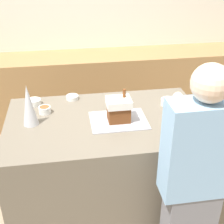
# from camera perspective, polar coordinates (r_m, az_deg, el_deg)

# --- Properties ---
(ground_plane) EXTENTS (12.00, 12.00, 0.00)m
(ground_plane) POSITION_cam_1_polar(r_m,az_deg,el_deg) (3.03, -0.88, -17.15)
(ground_plane) COLOR gray
(wall_back) EXTENTS (8.00, 0.05, 2.60)m
(wall_back) POSITION_cam_1_polar(r_m,az_deg,el_deg) (4.28, -5.20, 16.80)
(wall_back) COLOR white
(wall_back) RESTS_ON ground_plane
(back_cabinet_block) EXTENTS (6.00, 0.60, 0.89)m
(back_cabinet_block) POSITION_cam_1_polar(r_m,az_deg,el_deg) (4.23, -4.36, 4.52)
(back_cabinet_block) COLOR #9E7547
(back_cabinet_block) RESTS_ON ground_plane
(kitchen_island) EXTENTS (1.56, 0.97, 0.95)m
(kitchen_island) POSITION_cam_1_polar(r_m,az_deg,el_deg) (2.71, -0.95, -10.10)
(kitchen_island) COLOR #6B6051
(kitchen_island) RESTS_ON ground_plane
(baking_tray) EXTENTS (0.43, 0.33, 0.01)m
(baking_tray) POSITION_cam_1_polar(r_m,az_deg,el_deg) (2.41, 1.20, -1.54)
(baking_tray) COLOR #B2B2BC
(baking_tray) RESTS_ON kitchen_island
(gingerbread_house) EXTENTS (0.18, 0.16, 0.25)m
(gingerbread_house) POSITION_cam_1_polar(r_m,az_deg,el_deg) (2.36, 1.24, 0.56)
(gingerbread_house) COLOR brown
(gingerbread_house) RESTS_ON baking_tray
(decorative_tree) EXTENTS (0.12, 0.12, 0.32)m
(decorative_tree) POSITION_cam_1_polar(r_m,az_deg,el_deg) (2.38, -14.99, 1.20)
(decorative_tree) COLOR silver
(decorative_tree) RESTS_ON kitchen_island
(candy_bowl_front_corner) EXTENTS (0.11, 0.11, 0.05)m
(candy_bowl_front_corner) POSITION_cam_1_polar(r_m,az_deg,el_deg) (2.72, -14.06, 1.81)
(candy_bowl_front_corner) COLOR white
(candy_bowl_front_corner) RESTS_ON kitchen_island
(candy_bowl_near_tray_left) EXTENTS (0.09, 0.09, 0.04)m
(candy_bowl_near_tray_left) POSITION_cam_1_polar(r_m,az_deg,el_deg) (2.60, 12.79, 0.51)
(candy_bowl_near_tray_left) COLOR silver
(candy_bowl_near_tray_left) RESTS_ON kitchen_island
(candy_bowl_far_left) EXTENTS (0.11, 0.11, 0.04)m
(candy_bowl_far_left) POSITION_cam_1_polar(r_m,az_deg,el_deg) (2.76, -7.28, 2.71)
(candy_bowl_far_left) COLOR white
(candy_bowl_far_left) RESTS_ON kitchen_island
(candy_bowl_far_right) EXTENTS (0.13, 0.13, 0.05)m
(candy_bowl_far_right) POSITION_cam_1_polar(r_m,az_deg,el_deg) (2.68, 10.28, 1.85)
(candy_bowl_far_right) COLOR silver
(candy_bowl_far_right) RESTS_ON kitchen_island
(candy_bowl_beside_tree) EXTENTS (0.10, 0.10, 0.05)m
(candy_bowl_beside_tree) POSITION_cam_1_polar(r_m,az_deg,el_deg) (2.57, -12.21, 0.44)
(candy_bowl_beside_tree) COLOR white
(candy_bowl_beside_tree) RESTS_ON kitchen_island
(person) EXTENTS (0.43, 0.54, 1.63)m
(person) POSITION_cam_1_polar(r_m,az_deg,el_deg) (2.06, 14.76, -12.54)
(person) COLOR slate
(person) RESTS_ON ground_plane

